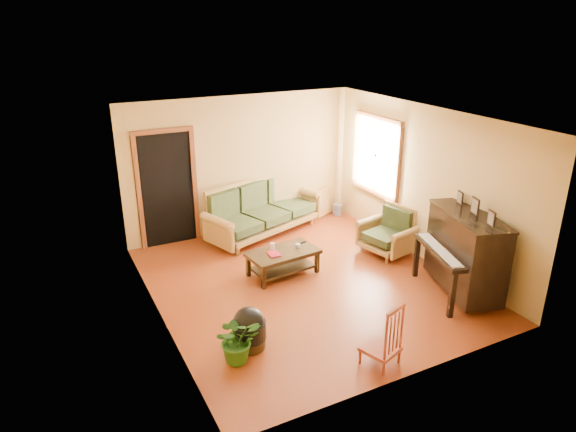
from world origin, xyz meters
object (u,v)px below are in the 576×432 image
footstool (249,333)px  red_chair (381,334)px  piano (465,254)px  ceramic_crock (337,209)px  sofa (264,209)px  armchair (386,231)px  coffee_table (283,263)px  potted_plant (238,339)px

footstool → red_chair: (1.27, -1.02, 0.21)m
piano → ceramic_crock: (0.07, 3.61, -0.51)m
sofa → armchair: 2.34m
coffee_table → potted_plant: (-1.48, -1.76, 0.10)m
red_chair → armchair: bearing=32.4°
armchair → ceramic_crock: armchair is taller
piano → potted_plant: (-3.62, -0.01, -0.33)m
piano → ceramic_crock: size_ratio=5.97×
armchair → piano: 1.66m
piano → sofa: bearing=134.2°
red_chair → sofa: bearing=65.0°
coffee_table → red_chair: 2.59m
ceramic_crock → potted_plant: potted_plant is taller
coffee_table → piano: piano is taller
sofa → footstool: size_ratio=5.40×
footstool → red_chair: red_chair is taller
footstool → ceramic_crock: (3.47, 3.42, -0.09)m
sofa → potted_plant: bearing=-138.2°
potted_plant → coffee_table: bearing=49.9°
footstool → potted_plant: potted_plant is taller
footstool → potted_plant: (-0.23, -0.20, 0.10)m
piano → footstool: 3.43m
armchair → piano: size_ratio=0.58×
armchair → footstool: bearing=-168.4°
ceramic_crock → piano: bearing=-91.1°
potted_plant → armchair: bearing=25.5°
sofa → footstool: (-1.68, -3.21, -0.30)m
piano → footstool: bearing=-165.7°
piano → red_chair: size_ratio=1.72×
coffee_table → footstool: size_ratio=2.59×
red_chair → ceramic_crock: bearing=44.3°
sofa → footstool: 3.64m
armchair → potted_plant: size_ratio=1.37×
ceramic_crock → armchair: bearing=-97.4°
sofa → coffee_table: size_ratio=2.09×
armchair → piano: (0.18, -1.63, 0.21)m
sofa → armchair: (1.53, -1.77, -0.08)m
coffee_table → potted_plant: potted_plant is taller
sofa → ceramic_crock: 1.84m
armchair → potted_plant: 3.81m
coffee_table → armchair: size_ratio=1.34×
armchair → red_chair: armchair is taller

